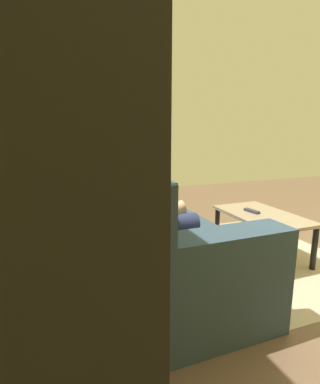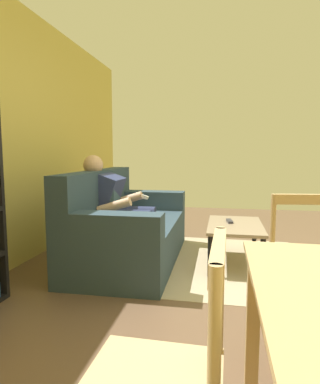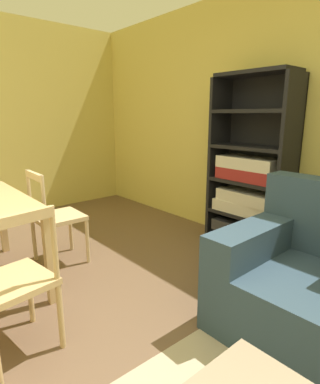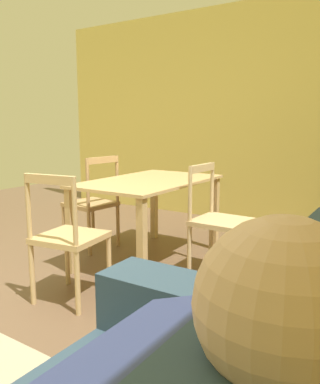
{
  "view_description": "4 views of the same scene",
  "coord_description": "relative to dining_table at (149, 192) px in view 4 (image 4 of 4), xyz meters",
  "views": [
    {
      "loc": [
        -1.27,
        2.3,
        1.22
      ],
      "look_at": [
        0.86,
        1.48,
        0.74
      ],
      "focal_mm": 27.89,
      "sensor_mm": 36.0,
      "label": 1
    },
    {
      "loc": [
        -2.53,
        0.53,
        1.15
      ],
      "look_at": [
        -0.38,
        0.94,
        0.9
      ],
      "focal_mm": 31.24,
      "sensor_mm": 36.0,
      "label": 2
    },
    {
      "loc": [
        1.17,
        -0.4,
        1.41
      ],
      "look_at": [
        -0.38,
        0.94,
        0.9
      ],
      "focal_mm": 29.4,
      "sensor_mm": 36.0,
      "label": 3
    },
    {
      "loc": [
        1.25,
        2.0,
        1.24
      ],
      "look_at": [
        -0.38,
        0.94,
        0.9
      ],
      "focal_mm": 37.01,
      "sensor_mm": 36.0,
      "label": 4
    }
  ],
  "objects": [
    {
      "name": "wall_side",
      "position": [
        -1.93,
        -0.02,
        0.71
      ],
      "size": [
        0.12,
        5.3,
        2.68
      ],
      "primitive_type": "cube",
      "color": "#D2BE5D",
      "rests_on": "ground_plane"
    },
    {
      "name": "dining_table",
      "position": [
        0.0,
        0.0,
        0.0
      ],
      "size": [
        1.34,
        0.82,
        0.74
      ],
      "color": "tan",
      "rests_on": "ground_plane"
    },
    {
      "name": "dining_chair_near_wall",
      "position": [
        -0.0,
        0.68,
        -0.17
      ],
      "size": [
        0.43,
        0.43,
        0.91
      ],
      "color": "#D1B27F",
      "rests_on": "ground_plane"
    },
    {
      "name": "dining_chair_facing_couch",
      "position": [
        1.0,
        0.0,
        -0.17
      ],
      "size": [
        0.47,
        0.47,
        0.92
      ],
      "color": "tan",
      "rests_on": "ground_plane"
    },
    {
      "name": "dining_chair_by_doorway",
      "position": [
        0.0,
        -0.68,
        -0.18
      ],
      "size": [
        0.46,
        0.46,
        0.93
      ],
      "color": "tan",
      "rests_on": "ground_plane"
    }
  ]
}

